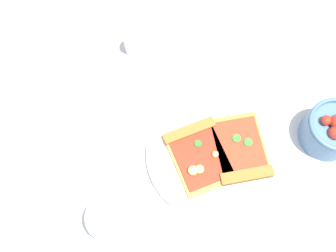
{
  "coord_description": "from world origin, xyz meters",
  "views": [
    {
      "loc": [
        -0.14,
        -0.19,
        0.72
      ],
      "look_at": [
        -0.06,
        0.06,
        0.03
      ],
      "focal_mm": 42.54,
      "sensor_mm": 36.0,
      "label": 1
    }
  ],
  "objects_px": {
    "pizza_slice_near": "(198,153)",
    "paper_napkin": "(56,106)",
    "pizza_slice_far": "(240,153)",
    "salad_bowl": "(332,130)",
    "soda_glass": "(114,222)",
    "plate": "(212,154)",
    "pepper_shaker": "(132,41)"
  },
  "relations": [
    {
      "from": "pizza_slice_far",
      "to": "soda_glass",
      "type": "distance_m",
      "value": 0.26
    },
    {
      "from": "plate",
      "to": "pizza_slice_near",
      "type": "relative_size",
      "value": 1.81
    },
    {
      "from": "pizza_slice_far",
      "to": "pepper_shaker",
      "type": "distance_m",
      "value": 0.31
    },
    {
      "from": "pizza_slice_near",
      "to": "paper_napkin",
      "type": "distance_m",
      "value": 0.29
    },
    {
      "from": "pizza_slice_far",
      "to": "pizza_slice_near",
      "type": "bearing_deg",
      "value": 163.19
    },
    {
      "from": "pizza_slice_near",
      "to": "plate",
      "type": "bearing_deg",
      "value": -13.7
    },
    {
      "from": "soda_glass",
      "to": "pepper_shaker",
      "type": "relative_size",
      "value": 1.77
    },
    {
      "from": "plate",
      "to": "salad_bowl",
      "type": "bearing_deg",
      "value": -7.0
    },
    {
      "from": "salad_bowl",
      "to": "soda_glass",
      "type": "relative_size",
      "value": 0.88
    },
    {
      "from": "salad_bowl",
      "to": "paper_napkin",
      "type": "distance_m",
      "value": 0.52
    },
    {
      "from": "pizza_slice_far",
      "to": "salad_bowl",
      "type": "xyz_separation_m",
      "value": [
        0.17,
        -0.01,
        0.02
      ]
    },
    {
      "from": "soda_glass",
      "to": "paper_napkin",
      "type": "relative_size",
      "value": 0.98
    },
    {
      "from": "plate",
      "to": "pizza_slice_far",
      "type": "xyz_separation_m",
      "value": [
        0.05,
        -0.02,
        0.01
      ]
    },
    {
      "from": "plate",
      "to": "pizza_slice_near",
      "type": "bearing_deg",
      "value": 166.3
    },
    {
      "from": "plate",
      "to": "soda_glass",
      "type": "bearing_deg",
      "value": -159.3
    },
    {
      "from": "plate",
      "to": "pepper_shaker",
      "type": "xyz_separation_m",
      "value": [
        -0.08,
        0.27,
        0.03
      ]
    },
    {
      "from": "plate",
      "to": "pizza_slice_far",
      "type": "distance_m",
      "value": 0.05
    },
    {
      "from": "soda_glass",
      "to": "pepper_shaker",
      "type": "height_order",
      "value": "soda_glass"
    },
    {
      "from": "pizza_slice_far",
      "to": "paper_napkin",
      "type": "xyz_separation_m",
      "value": [
        -0.31,
        0.2,
        -0.02
      ]
    },
    {
      "from": "plate",
      "to": "pizza_slice_far",
      "type": "bearing_deg",
      "value": -18.42
    },
    {
      "from": "pizza_slice_far",
      "to": "soda_glass",
      "type": "height_order",
      "value": "soda_glass"
    },
    {
      "from": "paper_napkin",
      "to": "soda_glass",
      "type": "bearing_deg",
      "value": -77.15
    },
    {
      "from": "salad_bowl",
      "to": "pizza_slice_near",
      "type": "bearing_deg",
      "value": 172.28
    },
    {
      "from": "pizza_slice_far",
      "to": "soda_glass",
      "type": "relative_size",
      "value": 1.19
    },
    {
      "from": "soda_glass",
      "to": "plate",
      "type": "bearing_deg",
      "value": 20.7
    },
    {
      "from": "pizza_slice_near",
      "to": "pepper_shaker",
      "type": "bearing_deg",
      "value": 101.94
    },
    {
      "from": "salad_bowl",
      "to": "pepper_shaker",
      "type": "distance_m",
      "value": 0.42
    },
    {
      "from": "pizza_slice_far",
      "to": "salad_bowl",
      "type": "relative_size",
      "value": 1.36
    },
    {
      "from": "pizza_slice_far",
      "to": "salad_bowl",
      "type": "bearing_deg",
      "value": -3.6
    },
    {
      "from": "salad_bowl",
      "to": "paper_napkin",
      "type": "xyz_separation_m",
      "value": [
        -0.48,
        0.21,
        -0.04
      ]
    },
    {
      "from": "salad_bowl",
      "to": "soda_glass",
      "type": "height_order",
      "value": "soda_glass"
    },
    {
      "from": "pizza_slice_far",
      "to": "paper_napkin",
      "type": "distance_m",
      "value": 0.37
    }
  ]
}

